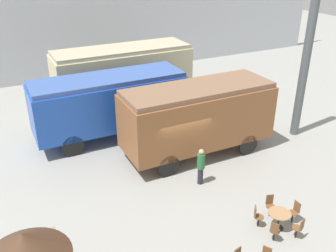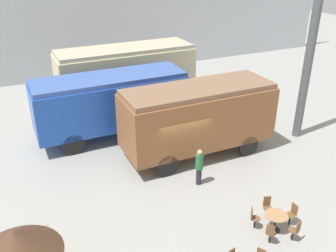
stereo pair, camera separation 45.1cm
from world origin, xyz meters
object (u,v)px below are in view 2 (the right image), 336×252
object	(u,v)px
passenger_coach_wooden	(198,115)
visitor_person	(199,166)
streamlined_locomotive	(124,99)
cafe_table_near	(276,218)
passenger_coach_vintage	(126,71)
cafe_chair_0	(254,217)

from	to	relation	value
passenger_coach_wooden	visitor_person	world-z (taller)	passenger_coach_wooden
streamlined_locomotive	cafe_table_near	world-z (taller)	streamlined_locomotive
visitor_person	passenger_coach_vintage	bearing A→B (deg)	88.88
passenger_coach_vintage	visitor_person	world-z (taller)	passenger_coach_vintage
passenger_coach_wooden	visitor_person	distance (m)	2.94
passenger_coach_vintage	cafe_table_near	bearing A→B (deg)	-86.29
cafe_table_near	visitor_person	world-z (taller)	visitor_person
passenger_coach_wooden	passenger_coach_vintage	bearing A→B (deg)	97.71
cafe_table_near	cafe_chair_0	xyz separation A→B (m)	(-0.65, 0.44, -0.04)
streamlined_locomotive	cafe_chair_0	bearing A→B (deg)	-79.74
streamlined_locomotive	cafe_table_near	xyz separation A→B (m)	(2.35, -9.86, -1.46)
streamlined_locomotive	passenger_coach_wooden	xyz separation A→B (m)	(2.48, -3.69, 0.08)
streamlined_locomotive	cafe_chair_0	size ratio (longest dim) A/B	11.24
cafe_table_near	cafe_chair_0	distance (m)	0.79
passenger_coach_vintage	cafe_chair_0	distance (m)	13.37
passenger_coach_vintage	cafe_table_near	size ratio (longest dim) A/B	10.36
streamlined_locomotive	visitor_person	world-z (taller)	streamlined_locomotive
passenger_coach_vintage	visitor_person	bearing A→B (deg)	-91.12
cafe_table_near	passenger_coach_wooden	bearing A→B (deg)	88.78
passenger_coach_vintage	passenger_coach_wooden	size ratio (longest dim) A/B	1.17
cafe_chair_0	visitor_person	distance (m)	3.37
streamlined_locomotive	passenger_coach_vintage	bearing A→B (deg)	69.13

